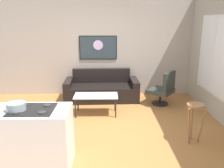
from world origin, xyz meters
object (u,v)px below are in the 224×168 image
object	(u,v)px
coffee_table	(96,97)
bar_stool	(195,114)
couch	(102,90)
armchair	(163,89)
mixing_bowl	(16,107)
wall_painting	(98,48)

from	to	relation	value
coffee_table	bar_stool	size ratio (longest dim) A/B	1.39
couch	armchair	world-z (taller)	armchair
mixing_bowl	wall_painting	distance (m)	3.75
coffee_table	armchair	distance (m)	1.78
coffee_table	wall_painting	bearing A→B (deg)	89.88
bar_stool	wall_painting	world-z (taller)	wall_painting
armchair	mixing_bowl	distance (m)	3.78
armchair	wall_painting	bearing A→B (deg)	149.96
armchair	wall_painting	distance (m)	2.16
armchair	wall_painting	size ratio (longest dim) A/B	0.83
couch	mixing_bowl	distance (m)	3.37
mixing_bowl	wall_painting	xyz separation A→B (m)	(0.98, 3.60, 0.42)
bar_stool	mixing_bowl	xyz separation A→B (m)	(-2.76, -0.71, 0.42)
coffee_table	bar_stool	xyz separation A→B (m)	(1.78, -1.32, 0.12)
mixing_bowl	couch	bearing A→B (deg)	70.93
couch	armchair	xyz separation A→B (m)	(1.58, -0.50, 0.15)
bar_stool	wall_painting	bearing A→B (deg)	121.68
bar_stool	mixing_bowl	distance (m)	2.88
coffee_table	wall_painting	distance (m)	1.83
mixing_bowl	armchair	bearing A→B (deg)	44.57
wall_painting	coffee_table	bearing A→B (deg)	-90.12
wall_painting	armchair	bearing A→B (deg)	-30.04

